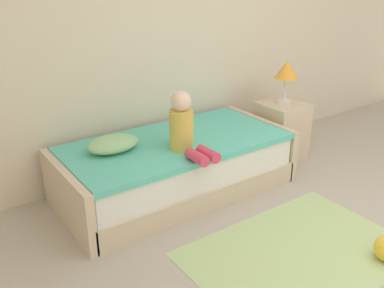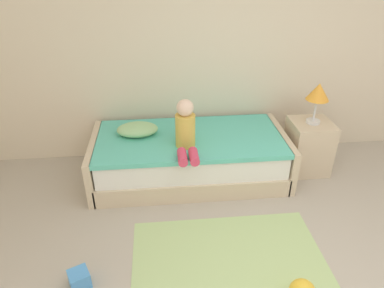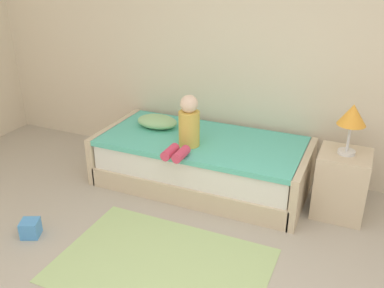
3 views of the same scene
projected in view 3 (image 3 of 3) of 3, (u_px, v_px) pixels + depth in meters
wall_rear at (292, 37)px, 4.06m from camera, size 7.20×0.10×2.90m
bed at (202, 162)px, 4.31m from camera, size 2.11×1.00×0.50m
nightstand at (341, 184)px, 3.79m from camera, size 0.44×0.44×0.60m
table_lamp at (352, 117)px, 3.53m from camera, size 0.24×0.24×0.45m
child_figure at (187, 127)px, 3.95m from camera, size 0.20×0.51×0.50m
pillow at (157, 121)px, 4.46m from camera, size 0.44×0.30×0.13m
area_rug at (162, 265)px, 3.25m from camera, size 1.60×1.10×0.01m
toy_block at (30, 228)px, 3.56m from camera, size 0.19×0.19×0.15m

